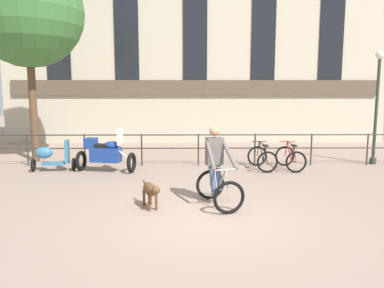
{
  "coord_description": "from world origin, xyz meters",
  "views": [
    {
      "loc": [
        -0.36,
        -7.01,
        2.46
      ],
      "look_at": [
        -0.24,
        2.86,
        1.05
      ],
      "focal_mm": 35.0,
      "sensor_mm": 36.0,
      "label": 1
    }
  ],
  "objects_px": {
    "dog": "(151,190)",
    "parked_bicycle_near_lamp": "(262,158)",
    "parked_motorcycle": "(105,154)",
    "parked_bicycle_mid_left": "(290,158)",
    "cyclist_with_bike": "(217,170)",
    "street_lamp": "(377,101)",
    "parked_scooter": "(52,156)"
  },
  "relations": [
    {
      "from": "dog",
      "to": "parked_bicycle_near_lamp",
      "type": "relative_size",
      "value": 0.78
    },
    {
      "from": "parked_motorcycle",
      "to": "parked_bicycle_mid_left",
      "type": "relative_size",
      "value": 1.61
    },
    {
      "from": "cyclist_with_bike",
      "to": "parked_bicycle_mid_left",
      "type": "height_order",
      "value": "cyclist_with_bike"
    },
    {
      "from": "cyclist_with_bike",
      "to": "parked_motorcycle",
      "type": "relative_size",
      "value": 0.92
    },
    {
      "from": "parked_bicycle_mid_left",
      "to": "cyclist_with_bike",
      "type": "bearing_deg",
      "value": 50.65
    },
    {
      "from": "parked_bicycle_near_lamp",
      "to": "parked_bicycle_mid_left",
      "type": "bearing_deg",
      "value": 173.52
    },
    {
      "from": "parked_motorcycle",
      "to": "street_lamp",
      "type": "height_order",
      "value": "street_lamp"
    },
    {
      "from": "parked_bicycle_mid_left",
      "to": "dog",
      "type": "bearing_deg",
      "value": 40.75
    },
    {
      "from": "parked_scooter",
      "to": "street_lamp",
      "type": "relative_size",
      "value": 0.35
    },
    {
      "from": "dog",
      "to": "parked_bicycle_mid_left",
      "type": "height_order",
      "value": "parked_bicycle_mid_left"
    },
    {
      "from": "parked_bicycle_near_lamp",
      "to": "parked_scooter",
      "type": "xyz_separation_m",
      "value": [
        -6.52,
        -0.2,
        0.1
      ]
    },
    {
      "from": "cyclist_with_bike",
      "to": "street_lamp",
      "type": "height_order",
      "value": "street_lamp"
    },
    {
      "from": "parked_motorcycle",
      "to": "street_lamp",
      "type": "xyz_separation_m",
      "value": [
        8.79,
        1.12,
        1.56
      ]
    },
    {
      "from": "parked_motorcycle",
      "to": "parked_bicycle_near_lamp",
      "type": "relative_size",
      "value": 1.57
    },
    {
      "from": "parked_motorcycle",
      "to": "parked_scooter",
      "type": "relative_size",
      "value": 1.4
    },
    {
      "from": "cyclist_with_bike",
      "to": "parked_scooter",
      "type": "bearing_deg",
      "value": 127.87
    },
    {
      "from": "parked_scooter",
      "to": "dog",
      "type": "bearing_deg",
      "value": -145.02
    },
    {
      "from": "parked_bicycle_near_lamp",
      "to": "cyclist_with_bike",
      "type": "bearing_deg",
      "value": 58.37
    },
    {
      "from": "parked_bicycle_mid_left",
      "to": "parked_scooter",
      "type": "distance_m",
      "value": 7.42
    },
    {
      "from": "cyclist_with_bike",
      "to": "parked_scooter",
      "type": "relative_size",
      "value": 1.29
    },
    {
      "from": "cyclist_with_bike",
      "to": "parked_bicycle_near_lamp",
      "type": "bearing_deg",
      "value": 48.41
    },
    {
      "from": "parked_bicycle_mid_left",
      "to": "parked_scooter",
      "type": "height_order",
      "value": "parked_scooter"
    },
    {
      "from": "cyclist_with_bike",
      "to": "parked_motorcycle",
      "type": "bearing_deg",
      "value": 116.66
    },
    {
      "from": "parked_motorcycle",
      "to": "parked_scooter",
      "type": "distance_m",
      "value": 1.67
    },
    {
      "from": "parked_bicycle_near_lamp",
      "to": "street_lamp",
      "type": "xyz_separation_m",
      "value": [
        3.93,
        0.83,
        1.76
      ]
    },
    {
      "from": "parked_scooter",
      "to": "street_lamp",
      "type": "xyz_separation_m",
      "value": [
        10.46,
        1.03,
        1.66
      ]
    },
    {
      "from": "dog",
      "to": "parked_motorcycle",
      "type": "height_order",
      "value": "parked_motorcycle"
    },
    {
      "from": "parked_scooter",
      "to": "street_lamp",
      "type": "distance_m",
      "value": 10.64
    },
    {
      "from": "parked_bicycle_mid_left",
      "to": "parked_scooter",
      "type": "xyz_separation_m",
      "value": [
        -7.41,
        -0.2,
        0.1
      ]
    },
    {
      "from": "parked_motorcycle",
      "to": "parked_bicycle_mid_left",
      "type": "distance_m",
      "value": 5.76
    },
    {
      "from": "parked_bicycle_mid_left",
      "to": "parked_bicycle_near_lamp",
      "type": "bearing_deg",
      "value": -3.84
    },
    {
      "from": "cyclist_with_bike",
      "to": "street_lamp",
      "type": "xyz_separation_m",
      "value": [
        5.65,
        4.48,
        1.36
      ]
    }
  ]
}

